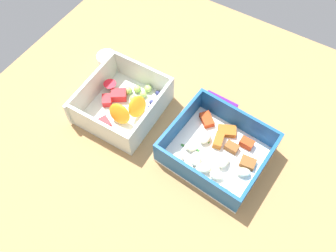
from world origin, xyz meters
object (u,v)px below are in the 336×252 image
(pasta_container, at_px, (217,151))
(candy_bar, at_px, (220,103))
(paper_cup_liner, at_px, (107,59))
(fruit_bowl, at_px, (123,103))

(pasta_container, height_order, candy_bar, pasta_container)
(paper_cup_liner, bearing_deg, candy_bar, 5.99)
(pasta_container, bearing_deg, paper_cup_liner, 170.00)
(pasta_container, relative_size, candy_bar, 2.68)
(pasta_container, bearing_deg, fruit_bowl, -174.15)
(fruit_bowl, height_order, candy_bar, fruit_bowl)
(pasta_container, height_order, paper_cup_liner, pasta_container)
(fruit_bowl, bearing_deg, candy_bar, 35.31)
(candy_bar, bearing_deg, pasta_container, -66.95)
(pasta_container, relative_size, fruit_bowl, 1.16)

